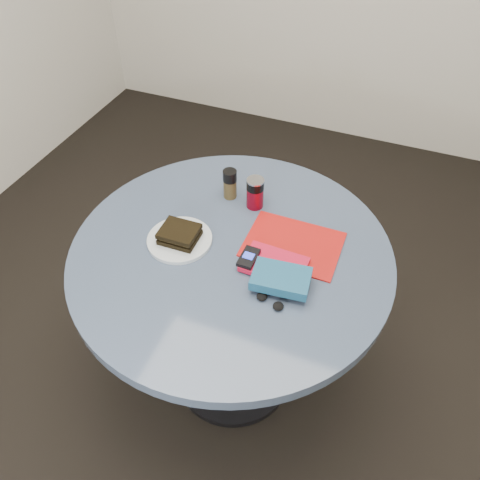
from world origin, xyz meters
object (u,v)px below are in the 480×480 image
at_px(red_book, 274,264).
at_px(headphones, 270,301).
at_px(plate, 180,240).
at_px(soda_can, 255,193).
at_px(table, 232,283).
at_px(novel, 281,279).
at_px(sandwich, 179,234).
at_px(mp3_player, 249,257).
at_px(pepper_grinder, 230,184).
at_px(magazine, 293,244).

height_order(red_book, headphones, red_book).
distance_m(plate, soda_can, 0.30).
xyz_separation_m(table, plate, (-0.16, -0.03, 0.17)).
xyz_separation_m(novel, headphones, (-0.01, -0.07, -0.03)).
relative_size(soda_can, headphones, 1.21).
bearing_deg(table, headphones, -40.39).
xyz_separation_m(plate, soda_can, (0.16, 0.25, 0.05)).
relative_size(sandwich, mp3_player, 1.41).
height_order(sandwich, pepper_grinder, pepper_grinder).
distance_m(table, pepper_grinder, 0.33).
xyz_separation_m(table, headphones, (0.18, -0.15, 0.17)).
distance_m(pepper_grinder, mp3_player, 0.32).
bearing_deg(novel, magazine, 89.05).
relative_size(pepper_grinder, headphones, 1.19).
height_order(sandwich, soda_can, soda_can).
bearing_deg(pepper_grinder, novel, -48.04).
bearing_deg(red_book, table, 173.19).
bearing_deg(mp3_player, headphones, -47.00).
height_order(table, red_book, red_book).
height_order(table, headphones, headphones).
bearing_deg(mp3_player, red_book, 10.86).
xyz_separation_m(sandwich, pepper_grinder, (0.06, 0.26, 0.02)).
distance_m(soda_can, red_book, 0.29).
xyz_separation_m(table, red_book, (0.15, -0.02, 0.18)).
relative_size(novel, headphones, 1.79).
bearing_deg(soda_can, pepper_grinder, 171.39).
xyz_separation_m(sandwich, mp3_player, (0.23, -0.01, -0.01)).
bearing_deg(red_book, soda_can, 124.01).
relative_size(magazine, red_book, 1.58).
bearing_deg(magazine, pepper_grinder, 151.78).
distance_m(table, magazine, 0.26).
xyz_separation_m(magazine, headphones, (0.01, -0.24, 0.01)).
xyz_separation_m(soda_can, pepper_grinder, (-0.10, 0.01, 0.00)).
xyz_separation_m(sandwich, headphones, (0.34, -0.12, -0.02)).
xyz_separation_m(plate, sandwich, (0.00, -0.00, 0.03)).
xyz_separation_m(sandwich, soda_can, (0.16, 0.25, 0.02)).
height_order(sandwich, mp3_player, sandwich).
relative_size(sandwich, magazine, 0.40).
relative_size(magazine, novel, 1.80).
relative_size(table, red_book, 5.41).
bearing_deg(headphones, magazine, 91.77).
distance_m(magazine, red_book, 0.11).
relative_size(sandwich, headphones, 1.29).
bearing_deg(magazine, red_book, -102.67).
height_order(plate, mp3_player, mp3_player).
height_order(table, soda_can, soda_can).
relative_size(mp3_player, headphones, 0.92).
relative_size(plate, headphones, 2.25).
bearing_deg(table, red_book, -8.76).
bearing_deg(red_book, mp3_player, -167.20).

